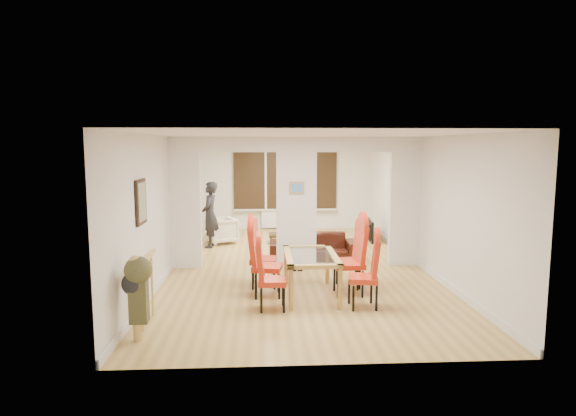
{
  "coord_description": "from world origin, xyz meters",
  "views": [
    {
      "loc": [
        -0.7,
        -9.54,
        2.41
      ],
      "look_at": [
        -0.13,
        0.6,
        1.11
      ],
      "focal_mm": 30.0,
      "sensor_mm": 36.0,
      "label": 1
    }
  ],
  "objects": [
    {
      "name": "room_walls",
      "position": [
        0.0,
        0.0,
        1.3
      ],
      "size": [
        5.0,
        9.0,
        2.6
      ],
      "primitive_type": null,
      "color": "silver",
      "rests_on": "floor"
    },
    {
      "name": "floor",
      "position": [
        0.0,
        0.0,
        0.0
      ],
      "size": [
        5.0,
        9.0,
        0.01
      ],
      "primitive_type": "cube",
      "color": "tan",
      "rests_on": "ground"
    },
    {
      "name": "dining_chair_ra",
      "position": [
        0.81,
        -2.61,
        0.53
      ],
      "size": [
        0.49,
        0.49,
        1.06
      ],
      "primitive_type": null,
      "rotation": [
        0.0,
        0.0,
        -0.16
      ],
      "color": "red",
      "rests_on": "floor"
    },
    {
      "name": "dining_table",
      "position": [
        0.09,
        -2.02,
        0.35
      ],
      "size": [
        0.83,
        1.47,
        0.69
      ],
      "primitive_type": null,
      "color": "#B89144",
      "rests_on": "floor"
    },
    {
      "name": "dining_chair_la",
      "position": [
        -0.55,
        -2.62,
        0.51
      ],
      "size": [
        0.42,
        0.42,
        1.02
      ],
      "primitive_type": null,
      "rotation": [
        0.0,
        0.0,
        -0.03
      ],
      "color": "red",
      "rests_on": "floor"
    },
    {
      "name": "dining_chair_lb",
      "position": [
        -0.61,
        -1.97,
        0.56
      ],
      "size": [
        0.52,
        0.52,
        1.13
      ],
      "primitive_type": null,
      "rotation": [
        0.0,
        0.0,
        -0.17
      ],
      "color": "red",
      "rests_on": "floor"
    },
    {
      "name": "dining_chair_rc",
      "position": [
        0.79,
        -1.53,
        0.52
      ],
      "size": [
        0.46,
        0.46,
        1.04
      ],
      "primitive_type": null,
      "rotation": [
        0.0,
        0.0,
        0.12
      ],
      "color": "red",
      "rests_on": "floor"
    },
    {
      "name": "person",
      "position": [
        -1.93,
        1.94,
        0.79
      ],
      "size": [
        0.62,
        0.44,
        1.58
      ],
      "primitive_type": "imported",
      "rotation": [
        0.0,
        0.0,
        -1.69
      ],
      "color": "black",
      "rests_on": "floor"
    },
    {
      "name": "dining_chair_rb",
      "position": [
        0.71,
        -1.95,
        0.59
      ],
      "size": [
        0.49,
        0.49,
        1.19
      ],
      "primitive_type": null,
      "rotation": [
        0.0,
        0.0,
        0.04
      ],
      "color": "red",
      "rests_on": "floor"
    },
    {
      "name": "wall_poster",
      "position": [
        -2.47,
        -2.4,
        1.6
      ],
      "size": [
        0.04,
        0.52,
        0.67
      ],
      "primitive_type": "cube",
      "color": "gray",
      "rests_on": "room_walls"
    },
    {
      "name": "coffee_table",
      "position": [
        0.0,
        2.34,
        0.12
      ],
      "size": [
        1.14,
        0.8,
        0.24
      ],
      "primitive_type": null,
      "rotation": [
        0.0,
        0.0,
        0.3
      ],
      "color": "#352412",
      "rests_on": "floor"
    },
    {
      "name": "bay_window_blinds",
      "position": [
        0.0,
        4.44,
        1.5
      ],
      "size": [
        3.0,
        0.08,
        1.8
      ],
      "primitive_type": "cube",
      "color": "black",
      "rests_on": "room_walls"
    },
    {
      "name": "stair_newel",
      "position": [
        -2.25,
        -3.2,
        0.55
      ],
      "size": [
        0.4,
        1.2,
        1.1
      ],
      "primitive_type": null,
      "color": "tan",
      "rests_on": "floor"
    },
    {
      "name": "dining_chair_lc",
      "position": [
        -0.67,
        -1.43,
        0.55
      ],
      "size": [
        0.48,
        0.48,
        1.11
      ],
      "primitive_type": null,
      "rotation": [
        0.0,
        0.0,
        -0.09
      ],
      "color": "red",
      "rests_on": "floor"
    },
    {
      "name": "radiator",
      "position": [
        0.0,
        4.4,
        0.3
      ],
      "size": [
        1.4,
        0.08,
        0.5
      ],
      "primitive_type": "cube",
      "color": "white",
      "rests_on": "floor"
    },
    {
      "name": "bowl",
      "position": [
        0.19,
        2.27,
        0.27
      ],
      "size": [
        0.23,
        0.23,
        0.06
      ],
      "primitive_type": "imported",
      "color": "#352412",
      "rests_on": "coffee_table"
    },
    {
      "name": "bottle",
      "position": [
        0.24,
        2.26,
        0.38
      ],
      "size": [
        0.07,
        0.07,
        0.29
      ],
      "primitive_type": "cylinder",
      "color": "#143F19",
      "rests_on": "coffee_table"
    },
    {
      "name": "pendant_light",
      "position": [
        0.3,
        3.3,
        2.15
      ],
      "size": [
        0.36,
        0.36,
        0.36
      ],
      "primitive_type": "sphere",
      "color": "orange",
      "rests_on": "room_walls"
    },
    {
      "name": "television",
      "position": [
        2.0,
        2.52,
        0.27
      ],
      "size": [
        0.94,
        0.21,
        0.54
      ],
      "primitive_type": "imported",
      "rotation": [
        0.0,
        0.0,
        1.47
      ],
      "color": "black",
      "rests_on": "floor"
    },
    {
      "name": "armchair",
      "position": [
        -1.72,
        2.41,
        0.32
      ],
      "size": [
        0.91,
        0.92,
        0.64
      ],
      "primitive_type": "imported",
      "rotation": [
        0.0,
        0.0,
        -1.15
      ],
      "color": "#F1EACC",
      "rests_on": "floor"
    },
    {
      "name": "shoes",
      "position": [
        -0.02,
        -0.33,
        0.05
      ],
      "size": [
        0.22,
        0.23,
        0.09
      ],
      "primitive_type": null,
      "color": "black",
      "rests_on": "floor"
    },
    {
      "name": "pillar_photo",
      "position": [
        0.0,
        -0.1,
        1.6
      ],
      "size": [
        0.3,
        0.03,
        0.25
      ],
      "primitive_type": "cube",
      "color": "#4C8CD8",
      "rests_on": "divider_wall"
    },
    {
      "name": "divider_wall",
      "position": [
        0.0,
        0.0,
        1.3
      ],
      "size": [
        5.0,
        0.18,
        2.6
      ],
      "primitive_type": "cube",
      "color": "white",
      "rests_on": "floor"
    },
    {
      "name": "sofa",
      "position": [
        0.41,
        0.58,
        0.27
      ],
      "size": [
        1.9,
        0.79,
        0.55
      ],
      "primitive_type": "imported",
      "rotation": [
        0.0,
        0.0,
        -0.03
      ],
      "color": "black",
      "rests_on": "floor"
    }
  ]
}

